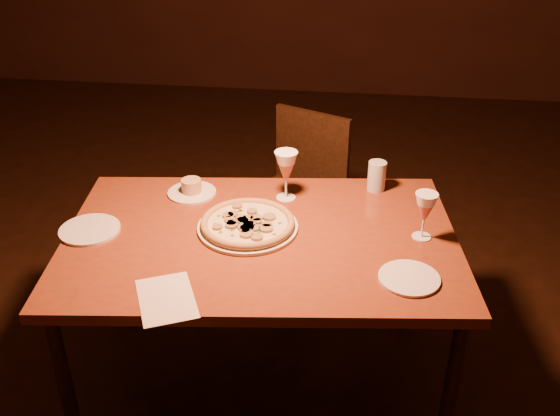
# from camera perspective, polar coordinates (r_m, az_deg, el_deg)

# --- Properties ---
(floor) EXTENTS (7.00, 7.00, 0.00)m
(floor) POSITION_cam_1_polar(r_m,az_deg,el_deg) (2.81, -3.95, -13.41)
(floor) COLOR #321810
(floor) RESTS_ON ground
(dining_table) EXTENTS (1.48, 1.04, 0.74)m
(dining_table) POSITION_cam_1_polar(r_m,az_deg,el_deg) (2.24, -1.77, -3.93)
(dining_table) COLOR brown
(dining_table) RESTS_ON floor
(chair_far) EXTENTS (0.54, 0.54, 0.84)m
(chair_far) POSITION_cam_1_polar(r_m,az_deg,el_deg) (3.08, 1.77, 1.75)
(chair_far) COLOR black
(chair_far) RESTS_ON floor
(pizza_plate) EXTENTS (0.36, 0.36, 0.04)m
(pizza_plate) POSITION_cam_1_polar(r_m,az_deg,el_deg) (2.24, -2.98, -1.45)
(pizza_plate) COLOR silver
(pizza_plate) RESTS_ON dining_table
(ramekin_saucer) EXTENTS (0.19, 0.19, 0.06)m
(ramekin_saucer) POSITION_cam_1_polar(r_m,az_deg,el_deg) (2.49, -8.08, 1.72)
(ramekin_saucer) COLOR silver
(ramekin_saucer) RESTS_ON dining_table
(wine_glass_far) EXTENTS (0.09, 0.09, 0.20)m
(wine_glass_far) POSITION_cam_1_polar(r_m,az_deg,el_deg) (2.40, 0.56, 2.99)
(wine_glass_far) COLOR #C55F52
(wine_glass_far) RESTS_ON dining_table
(wine_glass_right) EXTENTS (0.08, 0.08, 0.17)m
(wine_glass_right) POSITION_cam_1_polar(r_m,az_deg,el_deg) (2.21, 13.05, -0.71)
(wine_glass_right) COLOR #C55F52
(wine_glass_right) RESTS_ON dining_table
(water_tumbler) EXTENTS (0.07, 0.07, 0.12)m
(water_tumbler) POSITION_cam_1_polar(r_m,az_deg,el_deg) (2.51, 8.84, 2.91)
(water_tumbler) COLOR #B5C1C5
(water_tumbler) RESTS_ON dining_table
(side_plate_left) EXTENTS (0.22, 0.22, 0.01)m
(side_plate_left) POSITION_cam_1_polar(r_m,az_deg,el_deg) (2.33, -17.01, -1.91)
(side_plate_left) COLOR silver
(side_plate_left) RESTS_ON dining_table
(side_plate_near) EXTENTS (0.20, 0.20, 0.01)m
(side_plate_near) POSITION_cam_1_polar(r_m,az_deg,el_deg) (2.03, 11.73, -6.30)
(side_plate_near) COLOR silver
(side_plate_near) RESTS_ON dining_table
(menu_card) EXTENTS (0.25, 0.29, 0.00)m
(menu_card) POSITION_cam_1_polar(r_m,az_deg,el_deg) (1.94, -10.34, -8.15)
(menu_card) COLOR beige
(menu_card) RESTS_ON dining_table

